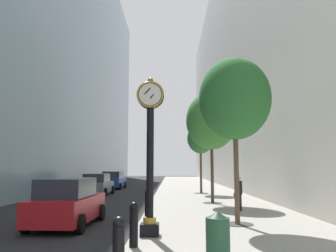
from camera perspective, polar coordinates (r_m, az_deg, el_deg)
The scene contains 16 objects.
ground_plane at distance 30.96m, azimuth -1.78°, elevation -10.94°, with size 110.00×110.00×0.00m, color #262628.
sidewalk_right at distance 34.00m, azimuth 4.34°, elevation -10.45°, with size 6.90×80.00×0.14m, color #9E998E.
building_block_left at distance 39.25m, azimuth -20.96°, elevation 14.75°, with size 9.00×80.00×32.73m.
building_block_right at distance 37.14m, azimuth 16.71°, elevation 11.10°, with size 9.00×80.00×26.96m.
street_clock at distance 10.32m, azimuth -3.03°, elevation -3.44°, with size 0.84×0.55×4.79m.
bollard_nearest at distance 6.51m, azimuth -8.33°, elevation -19.46°, with size 0.23×0.23×1.12m.
bollard_second at distance 9.00m, azimuth -5.77°, elevation -15.99°, with size 0.23×0.23×1.12m.
bollard_fourth at distance 14.04m, azimuth -3.48°, elevation -12.75°, with size 0.23×0.23×1.12m.
street_tree_near at distance 12.78m, azimuth 11.15°, elevation 4.43°, with size 2.64×2.64×6.03m.
street_tree_mid_near at distance 19.82m, azimuth 7.31°, elevation 0.88°, with size 2.93×2.93×6.39m.
street_tree_mid_far at distance 26.88m, azimuth 5.50°, elevation -2.13°, with size 2.10×2.10×5.50m.
trash_bin at distance 7.72m, azimuth 8.38°, elevation -17.82°, with size 0.53×0.53×1.05m.
pedestrian_walking at distance 16.33m, azimuth 11.78°, elevation -10.90°, with size 0.51×0.51×1.61m.
car_grey_near at distance 27.29m, azimuth -11.84°, elevation -9.64°, with size 2.16×4.07×1.65m.
car_red_mid at distance 13.27m, azimuth -16.55°, elevation -12.32°, with size 2.14×4.23×1.74m.
car_blue_far at distance 35.09m, azimuth -9.20°, elevation -9.01°, with size 2.21×4.61×1.74m.
Camera 1 is at (1.18, -3.86, 2.14)m, focal length 36.22 mm.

